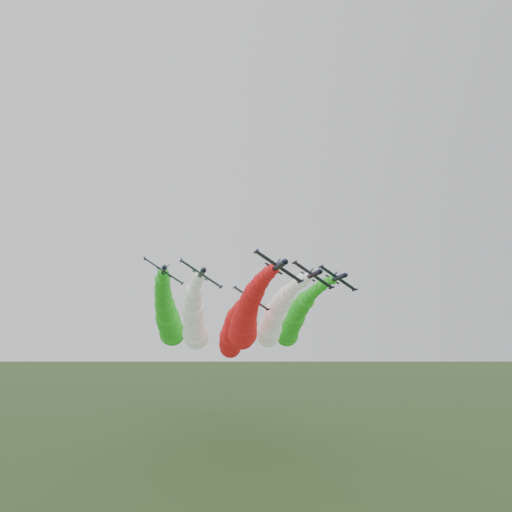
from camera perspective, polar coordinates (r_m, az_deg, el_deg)
The scene contains 7 objects.
ground at distance 102.75m, azimuth -0.74°, elevation -25.20°, with size 3000.00×3000.00×0.00m, color #355425.
jet_lead at distance 125.21m, azimuth -1.23°, elevation -7.50°, with size 12.26×66.90×16.41m.
jet_inner_left at distance 137.10m, azimuth -7.02°, elevation -7.51°, with size 12.63×67.33×16.84m.
jet_inner_right at distance 139.69m, azimuth 2.07°, elevation -7.35°, with size 12.37×67.07×16.59m.
jet_outer_left at distance 144.44m, azimuth -9.97°, elevation -7.05°, with size 12.95×67.65×17.16m.
jet_outer_right at distance 149.44m, azimuth 4.30°, elevation -7.42°, with size 12.62×67.33×16.84m.
jet_trail at distance 153.85m, azimuth -2.77°, elevation -8.95°, with size 12.52×67.22×16.74m.
Camera 1 is at (-19.74, -97.40, 26.07)m, focal length 35.00 mm.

